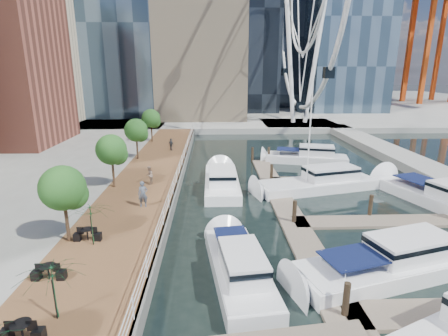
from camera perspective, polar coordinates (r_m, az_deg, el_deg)
name	(u,v)px	position (r m, az deg, el deg)	size (l,w,h in m)	color
ground	(271,292)	(18.74, 7.61, -19.47)	(520.00, 520.00, 0.00)	black
boardwalk	(145,188)	(32.38, -12.81, -3.21)	(6.00, 60.00, 1.00)	brown
seawall	(178,188)	(31.94, -7.51, -3.21)	(0.25, 60.00, 1.00)	#595954
land_far	(221,103)	(117.58, -0.56, 10.62)	(200.00, 114.00, 1.00)	gray
breakwater	(426,170)	(43.11, 30.14, -0.27)	(4.00, 60.00, 1.00)	gray
pier	(299,125)	(69.93, 12.10, 6.86)	(14.00, 12.00, 1.00)	gray
railing	(177,177)	(31.64, -7.75, -1.45)	(0.10, 60.00, 1.05)	white
floating_docks	(351,207)	(29.17, 20.08, -5.93)	(16.00, 34.00, 2.60)	#6D6051
port_cranes	(442,39)	(131.64, 32.08, 17.40)	(40.00, 52.00, 38.00)	#D84C14
street_trees	(111,150)	(31.00, -17.93, 2.85)	(2.60, 42.60, 4.60)	#3F2B1C
cafe_tables	(37,298)	(17.78, -28.22, -18.23)	(2.50, 13.70, 0.74)	black
yacht_foreground	(388,275)	(21.77, 25.17, -15.56)	(3.14, 11.72, 2.15)	white
pedestrian_near	(143,194)	(26.42, -13.11, -4.18)	(0.71, 0.46, 1.94)	#444D5B
pedestrian_mid	(149,175)	(31.55, -12.11, -1.16)	(0.79, 0.62, 1.62)	#7F6758
pedestrian_far	(171,144)	(44.56, -8.62, 3.82)	(0.88, 0.37, 1.51)	#343941
moored_yachts	(323,196)	(32.26, 15.88, -4.44)	(23.56, 34.84, 11.50)	silver
cafe_seating	(57,276)	(17.29, -25.55, -15.63)	(3.67, 12.85, 2.46)	#103D20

